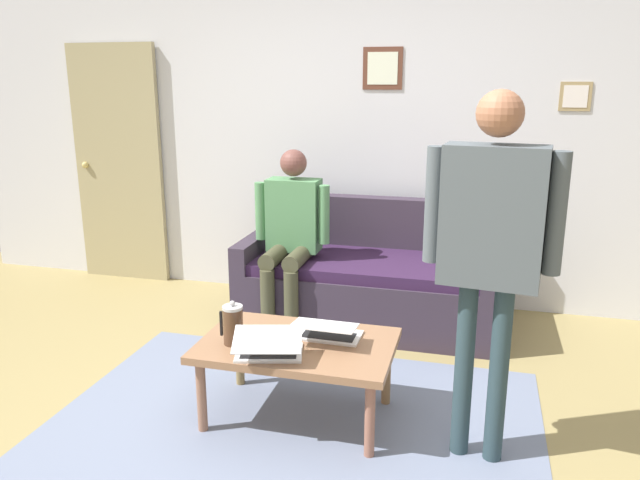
{
  "coord_description": "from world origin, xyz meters",
  "views": [
    {
      "loc": [
        -0.97,
        2.6,
        1.76
      ],
      "look_at": [
        -0.04,
        -0.9,
        0.8
      ],
      "focal_mm": 34.32,
      "sensor_mm": 36.0,
      "label": 1
    }
  ],
  "objects": [
    {
      "name": "couch",
      "position": [
        -0.22,
        -1.64,
        0.31
      ],
      "size": [
        1.83,
        0.85,
        0.88
      ],
      "color": "#352B39",
      "rests_on": "ground_plane"
    },
    {
      "name": "back_wall",
      "position": [
        -0.0,
        -2.2,
        1.35
      ],
      "size": [
        7.04,
        0.11,
        2.7
      ],
      "color": "silver",
      "rests_on": "ground_plane"
    },
    {
      "name": "person_seated",
      "position": [
        0.31,
        -1.42,
        0.73
      ],
      "size": [
        0.55,
        0.51,
        1.28
      ],
      "color": "#43422C",
      "rests_on": "ground_plane"
    },
    {
      "name": "interior_door",
      "position": [
        2.1,
        -2.11,
        1.02
      ],
      "size": [
        0.82,
        0.09,
        2.05
      ],
      "color": "tan",
      "rests_on": "ground_plane"
    },
    {
      "name": "area_rug",
      "position": [
        -0.1,
        -0.11,
        0.0
      ],
      "size": [
        2.54,
        1.85,
        0.01
      ],
      "primitive_type": "cube",
      "color": "slate",
      "rests_on": "ground_plane"
    },
    {
      "name": "person_standing",
      "position": [
        -1.03,
        -0.1,
        1.1
      ],
      "size": [
        0.6,
        0.24,
        1.72
      ],
      "color": "#293D44",
      "rests_on": "ground_plane"
    },
    {
      "name": "ground_plane",
      "position": [
        0.0,
        0.0,
        0.0
      ],
      "size": [
        7.68,
        7.68,
        0.0
      ],
      "primitive_type": "plane",
      "color": "#928150"
    },
    {
      "name": "laptop_center",
      "position": [
        -0.02,
        -0.01,
        0.48
      ],
      "size": [
        0.39,
        0.37,
        0.15
      ],
      "color": "silver",
      "rests_on": "coffee_table"
    },
    {
      "name": "french_press",
      "position": [
        0.21,
        -0.1,
        0.54
      ],
      "size": [
        0.12,
        0.1,
        0.24
      ],
      "color": "#4C3323",
      "rests_on": "coffee_table"
    },
    {
      "name": "laptop_left",
      "position": [
        -0.25,
        -0.28,
        0.48
      ],
      "size": [
        0.34,
        0.31,
        0.12
      ],
      "color": "silver",
      "rests_on": "coffee_table"
    },
    {
      "name": "coffee_table",
      "position": [
        -0.1,
        -0.21,
        0.39
      ],
      "size": [
        1.01,
        0.65,
        0.43
      ],
      "color": "#8D6446",
      "rests_on": "ground_plane"
    }
  ]
}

